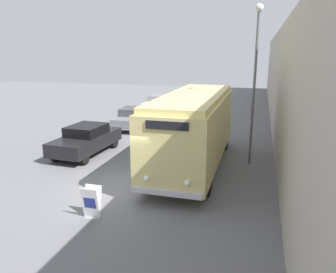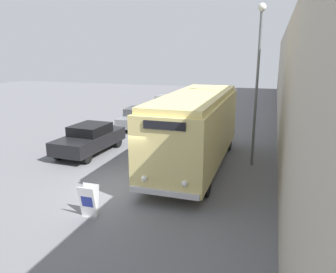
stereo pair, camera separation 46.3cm
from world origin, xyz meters
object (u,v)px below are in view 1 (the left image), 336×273
vintage_bus (194,127)px  streetlamp (255,66)px  sign_board (92,203)px  parked_car_near (86,139)px  parked_car_mid (132,118)px  parked_car_far (159,103)px

vintage_bus → streetlamp: 3.88m
vintage_bus → sign_board: (-2.16, -5.83, -1.38)m
sign_board → parked_car_near: parked_car_near is taller
vintage_bus → sign_board: vintage_bus is taller
sign_board → parked_car_mid: bearing=106.1°
sign_board → parked_car_near: size_ratio=0.24×
vintage_bus → sign_board: bearing=-110.3°
parked_car_far → sign_board: bearing=-78.0°
parked_car_mid → parked_car_far: 7.15m
vintage_bus → parked_car_far: bearing=113.4°
streetlamp → parked_car_near: (-8.37, -0.65, -3.84)m
streetlamp → parked_car_mid: streetlamp is taller
sign_board → parked_car_far: (-3.84, 19.69, 0.22)m
sign_board → parked_car_near: 7.20m
streetlamp → parked_car_far: 15.92m
sign_board → parked_car_mid: parked_car_mid is taller
streetlamp → parked_car_far: streetlamp is taller
sign_board → parked_car_far: bearing=101.0°
parked_car_near → vintage_bus: bearing=-0.9°
vintage_bus → sign_board: size_ratio=8.44×
streetlamp → parked_car_far: bearing=123.7°
parked_car_mid → parked_car_near: bearing=-95.3°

